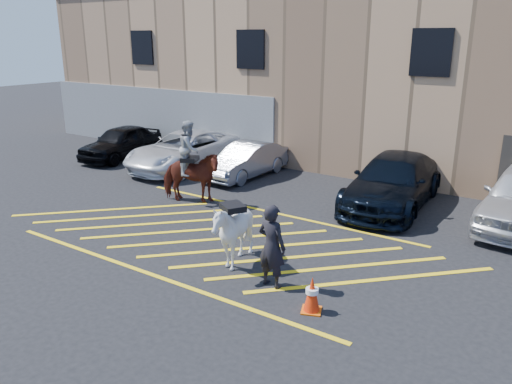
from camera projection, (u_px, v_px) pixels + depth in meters
The scene contains 11 objects.
ground at pixel (228, 235), 13.36m from camera, with size 90.00×90.00×0.00m, color black.
car_black_suv at pixel (121, 142), 21.62m from camera, with size 1.67×4.14×1.41m, color black.
car_white_pickup at pixel (185, 150), 19.94m from camera, with size 2.44×5.29×1.47m, color silver.
car_silver_sedan at pixel (246, 160), 18.75m from camera, with size 1.35×3.88×1.28m, color gray.
car_blue_suv at pixel (393, 182), 15.50m from camera, with size 2.18×5.37×1.56m, color black.
handler at pixel (272, 246), 10.40m from camera, with size 0.67×0.44×1.83m, color black.
warehouse at pixel (390, 71), 21.80m from camera, with size 32.42×10.20×7.30m.
hatching_zone at pixel (221, 239), 13.12m from camera, with size 12.60×5.12×0.01m.
mounted_bay at pixel (190, 170), 15.72m from camera, with size 2.18×1.59×2.63m.
saddled_white at pixel (233, 233), 11.37m from camera, with size 1.87×1.92×1.61m.
traffic_cone at pixel (312, 294), 9.57m from camera, with size 0.49×0.49×0.73m.
Camera 1 is at (7.50, -9.90, 5.10)m, focal length 35.00 mm.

